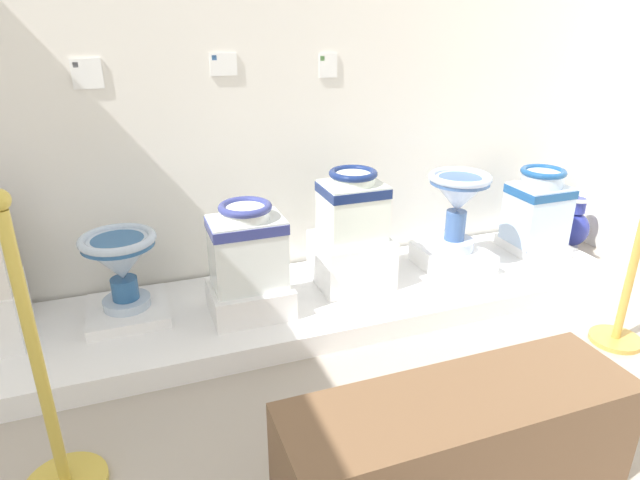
{
  "coord_description": "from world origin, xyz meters",
  "views": [
    {
      "loc": [
        1.36,
        -0.08,
        1.52
      ],
      "look_at": [
        2.26,
        2.38,
        0.42
      ],
      "focal_mm": 30.74,
      "sensor_mm": 36.0,
      "label": 1
    }
  ],
  "objects_px": {
    "antique_toilet_tall_cobalt": "(120,259)",
    "antique_toilet_broad_patterned": "(247,244)",
    "info_placard_second": "(87,74)",
    "info_placard_fourth": "(328,65)",
    "info_placard_third": "(223,64)",
    "decorative_vase_spare": "(572,225)",
    "antique_toilet_squat_floral": "(458,197)",
    "stanchion_post_near_right": "(628,286)",
    "stanchion_post_near_left": "(50,417)",
    "museum_bench": "(457,445)",
    "antique_toilet_central_ornate": "(538,205)",
    "plinth_block_central_ornate": "(532,246)",
    "plinth_block_squat_floral": "(452,258)",
    "plinth_block_slender_white": "(351,260)",
    "plinth_block_broad_patterned": "(250,298)",
    "plinth_block_tall_cobalt": "(128,311)",
    "antique_toilet_slender_white": "(352,203)"
  },
  "relations": [
    {
      "from": "plinth_block_broad_patterned",
      "to": "antique_toilet_slender_white",
      "type": "relative_size",
      "value": 1.05
    },
    {
      "from": "plinth_block_central_ornate",
      "to": "stanchion_post_near_right",
      "type": "distance_m",
      "value": 0.88
    },
    {
      "from": "plinth_block_squat_floral",
      "to": "info_placard_third",
      "type": "height_order",
      "value": "info_placard_third"
    },
    {
      "from": "antique_toilet_squat_floral",
      "to": "stanchion_post_near_left",
      "type": "xyz_separation_m",
      "value": [
        -2.08,
        -0.86,
        -0.25
      ]
    },
    {
      "from": "antique_toilet_tall_cobalt",
      "to": "antique_toilet_squat_floral",
      "type": "height_order",
      "value": "antique_toilet_squat_floral"
    },
    {
      "from": "decorative_vase_spare",
      "to": "museum_bench",
      "type": "relative_size",
      "value": 0.32
    },
    {
      "from": "antique_toilet_broad_patterned",
      "to": "stanchion_post_near_left",
      "type": "distance_m",
      "value": 1.14
    },
    {
      "from": "info_placard_second",
      "to": "plinth_block_slender_white",
      "type": "bearing_deg",
      "value": -16.3
    },
    {
      "from": "antique_toilet_slender_white",
      "to": "decorative_vase_spare",
      "type": "xyz_separation_m",
      "value": [
        1.7,
        0.15,
        -0.41
      ]
    },
    {
      "from": "antique_toilet_squat_floral",
      "to": "info_placard_fourth",
      "type": "distance_m",
      "value": 1.03
    },
    {
      "from": "plinth_block_squat_floral",
      "to": "stanchion_post_near_left",
      "type": "height_order",
      "value": "stanchion_post_near_left"
    },
    {
      "from": "antique_toilet_slender_white",
      "to": "stanchion_post_near_right",
      "type": "relative_size",
      "value": 0.37
    },
    {
      "from": "stanchion_post_near_right",
      "to": "plinth_block_squat_floral",
      "type": "bearing_deg",
      "value": 117.9
    },
    {
      "from": "plinth_block_tall_cobalt",
      "to": "stanchion_post_near_right",
      "type": "relative_size",
      "value": 0.39
    },
    {
      "from": "plinth_block_broad_patterned",
      "to": "museum_bench",
      "type": "bearing_deg",
      "value": -71.77
    },
    {
      "from": "decorative_vase_spare",
      "to": "plinth_block_tall_cobalt",
      "type": "bearing_deg",
      "value": -177.84
    },
    {
      "from": "antique_toilet_squat_floral",
      "to": "info_placard_third",
      "type": "height_order",
      "value": "info_placard_third"
    },
    {
      "from": "info_placard_second",
      "to": "decorative_vase_spare",
      "type": "height_order",
      "value": "info_placard_second"
    },
    {
      "from": "antique_toilet_squat_floral",
      "to": "stanchion_post_near_right",
      "type": "xyz_separation_m",
      "value": [
        0.43,
        -0.82,
        -0.24
      ]
    },
    {
      "from": "plinth_block_squat_floral",
      "to": "info_placard_fourth",
      "type": "height_order",
      "value": "info_placard_fourth"
    },
    {
      "from": "info_placard_third",
      "to": "decorative_vase_spare",
      "type": "relative_size",
      "value": 0.36
    },
    {
      "from": "plinth_block_central_ornate",
      "to": "antique_toilet_central_ornate",
      "type": "height_order",
      "value": "antique_toilet_central_ornate"
    },
    {
      "from": "antique_toilet_broad_patterned",
      "to": "info_placard_third",
      "type": "xyz_separation_m",
      "value": [
        0.03,
        0.49,
        0.79
      ]
    },
    {
      "from": "decorative_vase_spare",
      "to": "info_placard_third",
      "type": "bearing_deg",
      "value": 174.82
    },
    {
      "from": "info_placard_fourth",
      "to": "stanchion_post_near_left",
      "type": "xyz_separation_m",
      "value": [
        -1.43,
        -1.24,
        -0.95
      ]
    },
    {
      "from": "decorative_vase_spare",
      "to": "museum_bench",
      "type": "distance_m",
      "value": 2.42
    },
    {
      "from": "antique_toilet_squat_floral",
      "to": "decorative_vase_spare",
      "type": "bearing_deg",
      "value": 9.4
    },
    {
      "from": "stanchion_post_near_right",
      "to": "museum_bench",
      "type": "height_order",
      "value": "stanchion_post_near_right"
    },
    {
      "from": "info_placard_fourth",
      "to": "antique_toilet_broad_patterned",
      "type": "bearing_deg",
      "value": -140.73
    },
    {
      "from": "stanchion_post_near_left",
      "to": "museum_bench",
      "type": "bearing_deg",
      "value": -20.82
    },
    {
      "from": "antique_toilet_broad_patterned",
      "to": "antique_toilet_tall_cobalt",
      "type": "bearing_deg",
      "value": 163.52
    },
    {
      "from": "antique_toilet_tall_cobalt",
      "to": "plinth_block_tall_cobalt",
      "type": "bearing_deg",
      "value": 0.0
    },
    {
      "from": "info_placard_second",
      "to": "info_placard_fourth",
      "type": "bearing_deg",
      "value": -0.0
    },
    {
      "from": "antique_toilet_broad_patterned",
      "to": "info_placard_fourth",
      "type": "distance_m",
      "value": 1.08
    },
    {
      "from": "info_placard_fourth",
      "to": "antique_toilet_central_ornate",
      "type": "bearing_deg",
      "value": -15.73
    },
    {
      "from": "antique_toilet_slender_white",
      "to": "plinth_block_central_ornate",
      "type": "relative_size",
      "value": 0.97
    },
    {
      "from": "decorative_vase_spare",
      "to": "plinth_block_central_ornate",
      "type": "bearing_deg",
      "value": -162.14
    },
    {
      "from": "antique_toilet_tall_cobalt",
      "to": "info_placard_second",
      "type": "xyz_separation_m",
      "value": [
        -0.03,
        0.31,
        0.82
      ]
    },
    {
      "from": "museum_bench",
      "to": "decorative_vase_spare",
      "type": "bearing_deg",
      "value": 38.5
    },
    {
      "from": "antique_toilet_central_ornate",
      "to": "decorative_vase_spare",
      "type": "bearing_deg",
      "value": 17.86
    },
    {
      "from": "plinth_block_broad_patterned",
      "to": "antique_toilet_slender_white",
      "type": "bearing_deg",
      "value": 12.26
    },
    {
      "from": "info_placard_third",
      "to": "plinth_block_central_ornate",
      "type": "bearing_deg",
      "value": -10.99
    },
    {
      "from": "info_placard_fourth",
      "to": "plinth_block_slender_white",
      "type": "bearing_deg",
      "value": -88.62
    },
    {
      "from": "antique_toilet_tall_cobalt",
      "to": "antique_toilet_broad_patterned",
      "type": "relative_size",
      "value": 0.89
    },
    {
      "from": "plinth_block_broad_patterned",
      "to": "antique_toilet_squat_floral",
      "type": "relative_size",
      "value": 0.86
    },
    {
      "from": "info_placard_fourth",
      "to": "info_placard_third",
      "type": "bearing_deg",
      "value": 180.0
    },
    {
      "from": "plinth_block_squat_floral",
      "to": "stanchion_post_near_right",
      "type": "relative_size",
      "value": 0.39
    },
    {
      "from": "plinth_block_central_ornate",
      "to": "museum_bench",
      "type": "bearing_deg",
      "value": -136.62
    },
    {
      "from": "antique_toilet_tall_cobalt",
      "to": "info_placard_third",
      "type": "xyz_separation_m",
      "value": [
        0.61,
        0.31,
        0.85
      ]
    },
    {
      "from": "antique_toilet_slender_white",
      "to": "plinth_block_squat_floral",
      "type": "distance_m",
      "value": 0.76
    }
  ]
}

